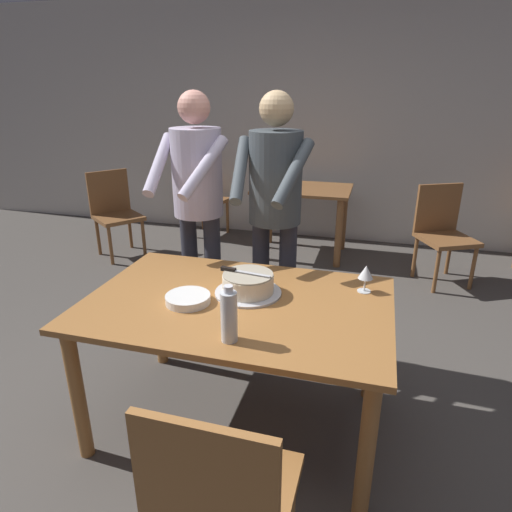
{
  "coord_description": "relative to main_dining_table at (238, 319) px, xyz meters",
  "views": [
    {
      "loc": [
        0.61,
        -1.86,
        1.74
      ],
      "look_at": [
        0.03,
        0.24,
        0.9
      ],
      "focal_mm": 31.02,
      "sensor_mm": 36.0,
      "label": 1
    }
  ],
  "objects": [
    {
      "name": "ground_plane",
      "position": [
        0.0,
        0.0,
        -0.64
      ],
      "size": [
        14.0,
        14.0,
        0.0
      ],
      "primitive_type": "plane",
      "color": "#4C4742"
    },
    {
      "name": "back_wall",
      "position": [
        0.0,
        3.39,
        0.71
      ],
      "size": [
        10.0,
        0.12,
        2.7
      ],
      "primitive_type": "cube",
      "color": "beige",
      "rests_on": "ground_plane"
    },
    {
      "name": "main_dining_table",
      "position": [
        0.0,
        0.0,
        0.0
      ],
      "size": [
        1.5,
        0.99,
        0.75
      ],
      "color": "#9E6633",
      "rests_on": "ground_plane"
    },
    {
      "name": "cake_on_platter",
      "position": [
        0.03,
        0.09,
        0.16
      ],
      "size": [
        0.34,
        0.34,
        0.11
      ],
      "color": "silver",
      "rests_on": "main_dining_table"
    },
    {
      "name": "cake_knife",
      "position": [
        -0.04,
        0.1,
        0.22
      ],
      "size": [
        0.27,
        0.06,
        0.02
      ],
      "color": "silver",
      "rests_on": "cake_on_platter"
    },
    {
      "name": "plate_stack",
      "position": [
        -0.23,
        -0.08,
        0.13
      ],
      "size": [
        0.22,
        0.22,
        0.04
      ],
      "color": "white",
      "rests_on": "main_dining_table"
    },
    {
      "name": "wine_glass_near",
      "position": [
        0.6,
        0.28,
        0.21
      ],
      "size": [
        0.08,
        0.08,
        0.14
      ],
      "color": "silver",
      "rests_on": "main_dining_table"
    },
    {
      "name": "water_bottle",
      "position": [
        0.08,
        -0.35,
        0.22
      ],
      "size": [
        0.07,
        0.07,
        0.25
      ],
      "color": "silver",
      "rests_on": "main_dining_table"
    },
    {
      "name": "person_cutting_cake",
      "position": [
        0.02,
        0.71,
        0.43
      ],
      "size": [
        0.47,
        0.56,
        1.72
      ],
      "color": "#2D2D38",
      "rests_on": "ground_plane"
    },
    {
      "name": "person_standing_beside",
      "position": [
        -0.5,
        0.74,
        0.43
      ],
      "size": [
        0.46,
        0.57,
        1.72
      ],
      "color": "#2D2D38",
      "rests_on": "ground_plane"
    },
    {
      "name": "chair_near_side",
      "position": [
        0.22,
        -0.87,
        -0.15
      ],
      "size": [
        0.44,
        0.44,
        0.9
      ],
      "color": "#9E6633",
      "rests_on": "ground_plane"
    },
    {
      "name": "background_table",
      "position": [
        -0.14,
        2.69,
        -0.07
      ],
      "size": [
        1.0,
        0.7,
        0.74
      ],
      "color": "brown",
      "rests_on": "ground_plane"
    },
    {
      "name": "background_chair_0",
      "position": [
        -2.07,
        2.15,
        -0.15
      ],
      "size": [
        0.62,
        0.62,
        0.9
      ],
      "color": "brown",
      "rests_on": "ground_plane"
    },
    {
      "name": "background_chair_1",
      "position": [
        -1.38,
        2.96,
        -0.15
      ],
      "size": [
        0.51,
        0.51,
        0.9
      ],
      "color": "brown",
      "rests_on": "ground_plane"
    },
    {
      "name": "background_chair_2",
      "position": [
        1.24,
        2.35,
        -0.15
      ],
      "size": [
        0.59,
        0.59,
        0.9
      ],
      "color": "brown",
      "rests_on": "ground_plane"
    }
  ]
}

